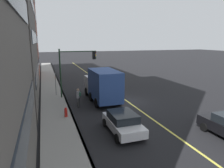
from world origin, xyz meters
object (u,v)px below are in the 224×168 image
car_white (123,122)px  street_sign_post (55,82)px  truck_blue (103,85)px  pedestrian_with_backpack (78,96)px  traffic_light_mast (75,64)px  fire_hydrant (66,113)px

car_white → street_sign_post: size_ratio=1.43×
car_white → truck_blue: (7.50, -0.77, 1.00)m
pedestrian_with_backpack → traffic_light_mast: bearing=-4.9°
truck_blue → street_sign_post: size_ratio=2.43×
car_white → pedestrian_with_backpack: bearing=16.7°
truck_blue → traffic_light_mast: (2.36, 2.42, 1.96)m
street_sign_post → fire_hydrant: 7.26m
car_white → fire_hydrant: (3.81, 3.42, -0.28)m
traffic_light_mast → street_sign_post: bearing=61.9°
pedestrian_with_backpack → fire_hydrant: bearing=150.6°
traffic_light_mast → fire_hydrant: 7.08m
street_sign_post → fire_hydrant: (-7.16, -0.30, -1.16)m
pedestrian_with_backpack → street_sign_post: 4.89m
truck_blue → fire_hydrant: (-3.69, 4.19, -1.27)m
street_sign_post → fire_hydrant: street_sign_post is taller
car_white → traffic_light_mast: 10.42m
pedestrian_with_backpack → street_sign_post: size_ratio=0.65×
traffic_light_mast → street_sign_post: 3.14m
street_sign_post → pedestrian_with_backpack: bearing=-158.4°
truck_blue → pedestrian_with_backpack: truck_blue is taller
car_white → street_sign_post: bearing=18.8°
traffic_light_mast → street_sign_post: traffic_light_mast is taller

